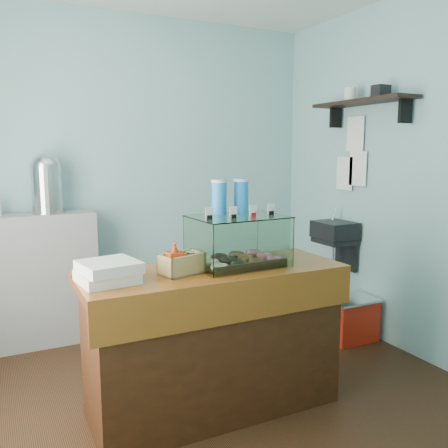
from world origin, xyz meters
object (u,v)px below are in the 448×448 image
coffee_urn (46,182)px  red_cooler (350,319)px  display_case (236,236)px  counter (214,339)px

coffee_urn → red_cooler: (2.27, -1.09, -1.17)m
display_case → red_cooler: 1.65m
coffee_urn → red_cooler: bearing=-25.6°
counter → coffee_urn: (-0.76, 1.56, 0.90)m
counter → display_case: size_ratio=2.75×
display_case → coffee_urn: size_ratio=1.19×
display_case → coffee_urn: coffee_urn is taller
display_case → red_cooler: bearing=14.8°
counter → coffee_urn: coffee_urn is taller
coffee_urn → display_case: bearing=-57.9°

